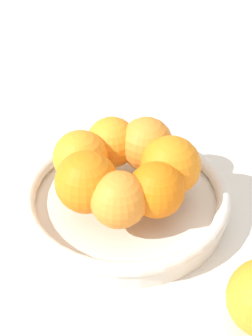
# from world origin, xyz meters

# --- Properties ---
(ground_plane) EXTENTS (4.00, 4.00, 0.00)m
(ground_plane) POSITION_xyz_m (0.00, 0.00, 0.00)
(ground_plane) COLOR silver
(fruit_bowl) EXTENTS (0.26, 0.26, 0.04)m
(fruit_bowl) POSITION_xyz_m (0.00, 0.00, 0.02)
(fruit_bowl) COLOR silver
(fruit_bowl) RESTS_ON ground_plane
(orange_pile) EXTENTS (0.17, 0.18, 0.07)m
(orange_pile) POSITION_xyz_m (0.00, 0.00, 0.07)
(orange_pile) COLOR orange
(orange_pile) RESTS_ON fruit_bowl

